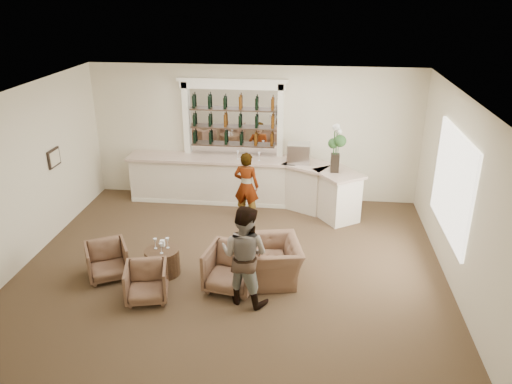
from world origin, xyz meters
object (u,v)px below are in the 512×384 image
armchair_center (146,282)px  guest (244,255)px  armchair_right (231,268)px  espresso_machine (299,153)px  armchair_left (107,261)px  flower_vase (336,145)px  sommelier (246,186)px  bar_counter (245,182)px  armchair_far (273,261)px  cocktail_table (162,261)px

armchair_center → guest: bearing=-8.8°
armchair_center → armchair_right: size_ratio=0.82×
armchair_right → espresso_machine: 3.93m
guest → armchair_left: (-2.62, 0.46, -0.55)m
guest → flower_vase: bearing=-95.8°
flower_vase → sommelier: bearing=-172.9°
bar_counter → sommelier: sommelier is taller
armchair_far → flower_vase: flower_vase is taller
bar_counter → flower_vase: (2.11, -0.56, 1.19)m
cocktail_table → sommelier: size_ratio=0.40×
bar_counter → flower_vase: size_ratio=5.18×
flower_vase → bar_counter: bearing=165.0°
bar_counter → guest: 4.10m
armchair_far → cocktail_table: bearing=-101.6°
flower_vase → espresso_machine: bearing=146.8°
sommelier → armchair_right: sommelier is taller
cocktail_table → sommelier: bearing=64.2°
cocktail_table → armchair_left: armchair_left is taller
flower_vase → armchair_right: bearing=-120.6°
armchair_far → espresso_machine: (0.32, 3.28, 1.01)m
armchair_far → espresso_machine: bearing=160.9°
sommelier → armchair_far: size_ratio=1.43×
cocktail_table → flower_vase: 4.52m
cocktail_table → armchair_right: (1.35, -0.32, 0.14)m
espresso_machine → bar_counter: bearing=179.9°
armchair_left → flower_vase: bearing=7.0°
sommelier → espresso_machine: size_ratio=3.06×
armchair_center → armchair_far: armchair_far is taller
armchair_left → armchair_right: armchair_right is taller
sommelier → flower_vase: 2.20m
guest → armchair_far: bearing=-100.7°
sommelier → armchair_far: 2.66m
armchair_right → armchair_far: (0.70, 0.38, -0.03)m
flower_vase → armchair_left: bearing=-144.1°
guest → flower_vase: (1.56, 3.49, 0.88)m
cocktail_table → sommelier: (1.24, 2.57, 0.55)m
armchair_far → sommelier: bearing=-175.4°
cocktail_table → armchair_center: size_ratio=0.90×
armchair_center → sommelier: bearing=55.6°
bar_counter → armchair_center: size_ratio=8.03×
armchair_right → flower_vase: size_ratio=0.79×
armchair_right → armchair_far: armchair_right is taller
armchair_center → flower_vase: 5.08m
bar_counter → sommelier: size_ratio=3.58×
sommelier → armchair_far: bearing=117.5°
flower_vase → guest: bearing=-114.1°
armchair_center → armchair_right: bearing=6.4°
guest → flower_vase: 3.92m
armchair_right → armchair_center: bearing=-150.3°
cocktail_table → espresso_machine: bearing=54.6°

